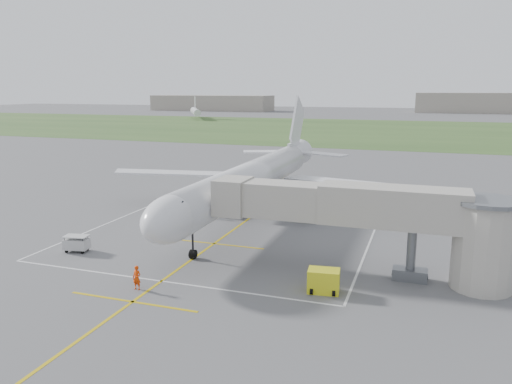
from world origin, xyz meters
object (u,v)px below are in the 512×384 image
(airliner, at_px, (252,179))
(ramp_worker_wing, at_px, (203,209))
(jet_bridge, at_px, (382,218))
(gpu_unit, at_px, (324,281))
(ramp_worker_nose, at_px, (137,278))
(baggage_cart, at_px, (77,243))

(airliner, height_order, ramp_worker_wing, airliner)
(airliner, bearing_deg, jet_bridge, -42.19)
(ramp_worker_wing, bearing_deg, jet_bridge, 167.61)
(gpu_unit, height_order, ramp_worker_nose, ramp_worker_nose)
(jet_bridge, xyz_separation_m, ramp_worker_wing, (-20.98, 12.37, -3.77))
(ramp_worker_nose, bearing_deg, gpu_unit, 19.40)
(gpu_unit, bearing_deg, airliner, 116.36)
(airliner, xyz_separation_m, jet_bridge, (15.72, -14.25, 0.35))
(jet_bridge, xyz_separation_m, ramp_worker_nose, (-16.60, -8.48, -3.84))
(gpu_unit, distance_m, ramp_worker_wing, 24.25)
(baggage_cart, relative_size, ramp_worker_nose, 1.29)
(gpu_unit, bearing_deg, ramp_worker_wing, 129.30)
(jet_bridge, relative_size, ramp_worker_nose, 12.96)
(ramp_worker_nose, bearing_deg, ramp_worker_wing, 104.25)
(jet_bridge, relative_size, baggage_cart, 10.02)
(jet_bridge, bearing_deg, ramp_worker_nose, -152.94)
(airliner, xyz_separation_m, gpu_unit, (12.17, -18.74, -3.55))
(jet_bridge, xyz_separation_m, gpu_unit, (-3.55, -4.49, -3.91))
(airliner, distance_m, jet_bridge, 21.22)
(jet_bridge, distance_m, ramp_worker_nose, 19.03)
(gpu_unit, height_order, ramp_worker_wing, ramp_worker_wing)
(gpu_unit, distance_m, ramp_worker_nose, 13.64)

